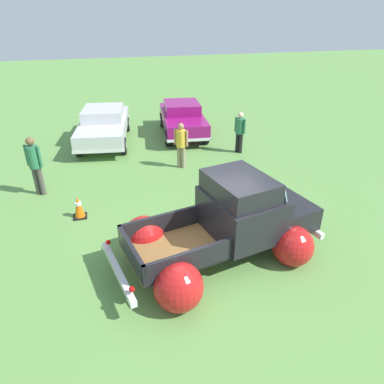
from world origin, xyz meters
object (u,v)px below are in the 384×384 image
(show_car_1, at_px, (182,118))
(vintage_pickup_truck, at_px, (231,225))
(spectator_1, at_px, (240,130))
(show_car_0, at_px, (104,124))
(spectator_2, at_px, (181,143))
(spectator_0, at_px, (35,162))
(lane_cone_0, at_px, (79,207))

(show_car_1, bearing_deg, vintage_pickup_truck, -0.31)
(vintage_pickup_truck, bearing_deg, spectator_1, 54.07)
(show_car_0, distance_m, spectator_2, 4.33)
(show_car_0, relative_size, spectator_0, 2.68)
(vintage_pickup_truck, height_order, spectator_1, vintage_pickup_truck)
(show_car_0, xyz_separation_m, show_car_1, (3.45, 0.10, -0.01))
(spectator_1, bearing_deg, vintage_pickup_truck, 38.79)
(spectator_0, relative_size, spectator_1, 1.14)
(show_car_1, distance_m, spectator_0, 7.22)
(spectator_0, distance_m, spectator_1, 7.44)
(show_car_1, xyz_separation_m, spectator_1, (1.59, -2.81, 0.13))
(spectator_2, relative_size, lane_cone_0, 2.58)
(show_car_0, xyz_separation_m, spectator_0, (-2.20, -4.38, 0.27))
(show_car_0, bearing_deg, show_car_1, 100.48)
(show_car_1, bearing_deg, show_car_0, -81.24)
(show_car_0, distance_m, lane_cone_0, 6.22)
(vintage_pickup_truck, height_order, spectator_2, vintage_pickup_truck)
(show_car_1, height_order, spectator_2, spectator_2)
(spectator_2, bearing_deg, spectator_1, -32.41)
(show_car_0, bearing_deg, spectator_1, 70.49)
(spectator_1, bearing_deg, spectator_0, -13.75)
(show_car_0, bearing_deg, spectator_0, -17.94)
(spectator_1, bearing_deg, spectator_2, -8.70)
(spectator_2, distance_m, lane_cone_0, 4.40)
(show_car_1, relative_size, spectator_2, 2.73)
(vintage_pickup_truck, distance_m, spectator_2, 5.16)
(vintage_pickup_truck, height_order, spectator_0, vintage_pickup_truck)
(vintage_pickup_truck, distance_m, show_car_1, 8.88)
(spectator_2, bearing_deg, spectator_0, 139.67)
(spectator_2, height_order, lane_cone_0, spectator_2)
(show_car_0, distance_m, spectator_1, 5.73)
(spectator_1, distance_m, spectator_2, 2.70)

